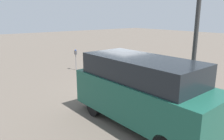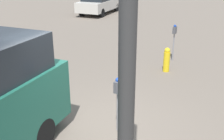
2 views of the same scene
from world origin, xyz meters
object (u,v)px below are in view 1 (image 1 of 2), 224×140
object	(u,v)px
lamp_post	(194,58)
parked_van	(142,90)
parking_meter_near	(129,72)
parking_meter_far	(76,55)
fire_hydrant	(87,67)

from	to	relation	value
lamp_post	parked_van	size ratio (longest dim) A/B	1.05
parking_meter_near	parking_meter_far	distance (m)	5.34
parked_van	fire_hydrant	size ratio (longest dim) A/B	6.04
parked_van	fire_hydrant	bearing A→B (deg)	161.41
parking_meter_near	lamp_post	size ratio (longest dim) A/B	0.24
parking_meter_near	lamp_post	world-z (taller)	lamp_post
lamp_post	parked_van	xyz separation A→B (m)	(0.14, -3.22, -0.66)
parking_meter_near	fire_hydrant	size ratio (longest dim) A/B	1.51
parking_meter_near	fire_hydrant	xyz separation A→B (m)	(-4.09, 0.09, -0.53)
parking_meter_near	parking_meter_far	xyz separation A→B (m)	(-5.33, 0.03, 0.08)
parking_meter_near	parked_van	distance (m)	3.43
parked_van	fire_hydrant	xyz separation A→B (m)	(-6.85, 2.10, -0.80)
parking_meter_far	parked_van	distance (m)	8.35
lamp_post	parked_van	distance (m)	3.29
parking_meter_near	parked_van	bearing A→B (deg)	-30.21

